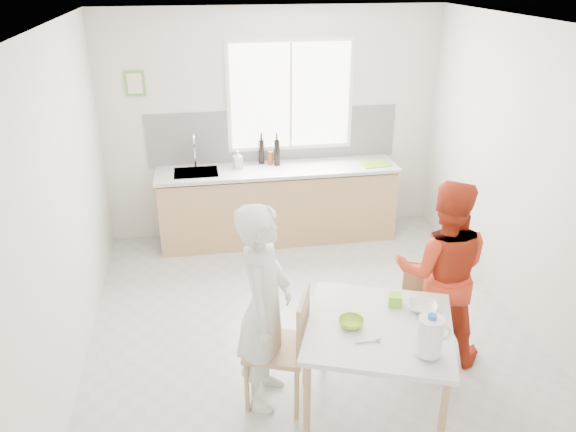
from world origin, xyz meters
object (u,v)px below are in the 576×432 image
object	(u,v)px
person_red	(441,272)
chair_far	(422,306)
bowl_white	(422,307)
milk_jug	(431,335)
person_white	(264,308)
wine_bottle_b	(262,151)
bowl_green	(351,323)
wine_bottle_a	(277,152)
chair_left	(286,343)
dining_table	(379,334)

from	to	relation	value
person_red	chair_far	bearing A→B (deg)	-4.72
bowl_white	milk_jug	xyz separation A→B (m)	(-0.16, -0.50, 0.13)
person_white	wine_bottle_b	world-z (taller)	person_white
bowl_green	chair_far	bearing A→B (deg)	37.05
milk_jug	wine_bottle_a	distance (m)	3.53
bowl_white	bowl_green	bearing A→B (deg)	-169.45
chair_left	wine_bottle_b	size ratio (longest dim) A/B	3.20
dining_table	wine_bottle_b	distance (m)	3.26
dining_table	chair_far	size ratio (longest dim) A/B	1.59
chair_left	wine_bottle_a	size ratio (longest dim) A/B	3.00
bowl_white	wine_bottle_b	xyz separation A→B (m)	(-0.80, 3.08, 0.26)
bowl_white	wine_bottle_b	size ratio (longest dim) A/B	0.73
bowl_white	wine_bottle_b	distance (m)	3.20
bowl_white	wine_bottle_b	bearing A→B (deg)	104.60
wine_bottle_b	chair_left	bearing A→B (deg)	-93.84
dining_table	person_red	size ratio (longest dim) A/B	0.81
bowl_green	bowl_white	size ratio (longest dim) A/B	0.83
chair_far	bowl_white	distance (m)	0.67
dining_table	person_red	world-z (taller)	person_red
person_white	wine_bottle_a	distance (m)	2.89
bowl_green	wine_bottle_a	xyz separation A→B (m)	(-0.06, 3.10, 0.27)
chair_left	person_white	size ratio (longest dim) A/B	0.58
milk_jug	wine_bottle_a	xyz separation A→B (m)	(-0.47, 3.49, 0.14)
chair_far	dining_table	bearing A→B (deg)	-113.32
dining_table	bowl_green	distance (m)	0.23
dining_table	wine_bottle_b	size ratio (longest dim) A/B	4.35
chair_left	wine_bottle_a	distance (m)	2.96
chair_far	milk_jug	bearing A→B (deg)	-91.36
dining_table	milk_jug	xyz separation A→B (m)	(0.21, -0.37, 0.24)
chair_far	chair_left	bearing A→B (deg)	-141.68
person_red	person_white	bearing A→B (deg)	31.57
wine_bottle_b	person_red	bearing A→B (deg)	-66.28
person_red	bowl_green	distance (m)	1.08
dining_table	wine_bottle_a	xyz separation A→B (m)	(-0.26, 3.12, 0.38)
person_red	milk_jug	size ratio (longest dim) A/B	5.48
bowl_white	dining_table	bearing A→B (deg)	-160.61
person_white	wine_bottle_a	size ratio (longest dim) A/B	5.15
chair_far	wine_bottle_a	world-z (taller)	wine_bottle_a
dining_table	person_white	size ratio (longest dim) A/B	0.79
milk_jug	person_white	bearing A→B (deg)	166.52
chair_left	bowl_white	distance (m)	1.05
person_white	person_red	world-z (taller)	person_white
milk_jug	wine_bottle_b	bearing A→B (deg)	120.55
chair_left	person_white	distance (m)	0.34
person_white	person_red	distance (m)	1.53
wine_bottle_b	dining_table	bearing A→B (deg)	-82.29
dining_table	person_white	xyz separation A→B (m)	(-0.79, 0.29, 0.12)
bowl_green	milk_jug	distance (m)	0.59
person_white	bowl_white	xyz separation A→B (m)	(1.15, -0.16, -0.02)
person_white	person_red	size ratio (longest dim) A/B	1.02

